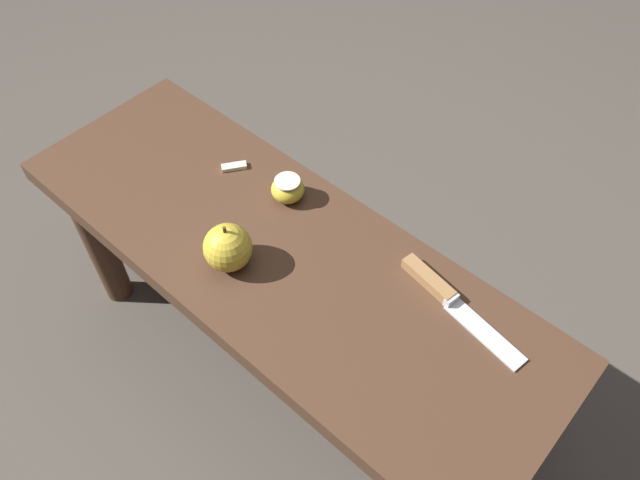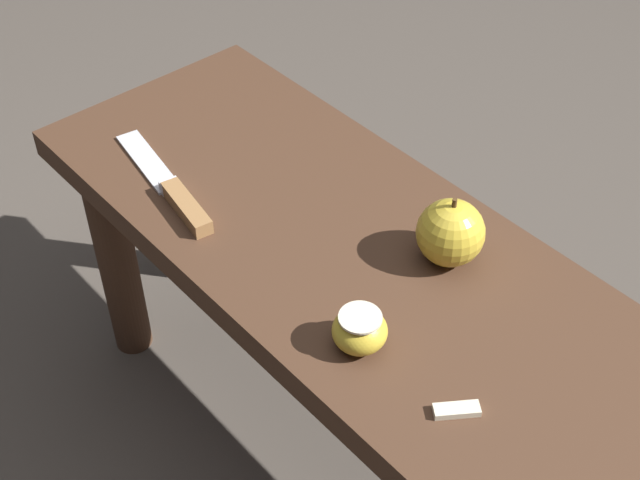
% 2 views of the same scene
% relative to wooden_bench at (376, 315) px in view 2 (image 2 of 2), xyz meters
% --- Properties ---
extents(ground_plane, '(8.00, 8.00, 0.00)m').
position_rel_wooden_bench_xyz_m(ground_plane, '(0.00, 0.00, -0.36)').
color(ground_plane, '#4C443D').
extents(wooden_bench, '(1.05, 0.37, 0.45)m').
position_rel_wooden_bench_xyz_m(wooden_bench, '(0.00, 0.00, 0.00)').
color(wooden_bench, '#472D1E').
rests_on(wooden_bench, ground_plane).
extents(knife, '(0.25, 0.07, 0.02)m').
position_rel_wooden_bench_xyz_m(knife, '(-0.27, -0.11, 0.09)').
color(knife, silver).
rests_on(knife, wooden_bench).
extents(apple_whole, '(0.08, 0.08, 0.09)m').
position_rel_wooden_bench_xyz_m(apple_whole, '(0.04, 0.07, 0.13)').
color(apple_whole, gold).
rests_on(apple_whole, wooden_bench).
extents(apple_cut, '(0.06, 0.06, 0.05)m').
position_rel_wooden_bench_xyz_m(apple_cut, '(0.07, -0.10, 0.11)').
color(apple_cut, gold).
rests_on(apple_cut, wooden_bench).
extents(apple_slice_near_knife, '(0.04, 0.05, 0.01)m').
position_rel_wooden_bench_xyz_m(apple_slice_near_knife, '(0.21, -0.09, 0.09)').
color(apple_slice_near_knife, beige).
rests_on(apple_slice_near_knife, wooden_bench).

